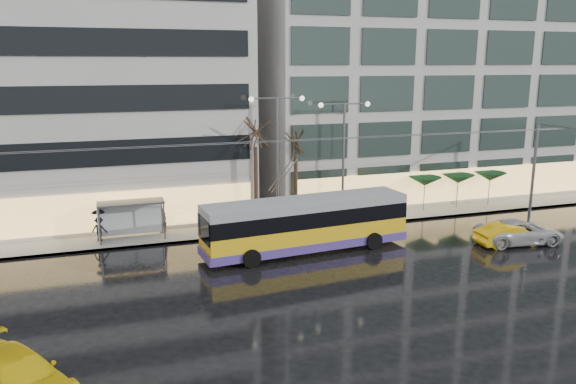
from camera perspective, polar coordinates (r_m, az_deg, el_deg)
name	(u,v)px	position (r m, az deg, el deg)	size (l,w,h in m)	color
ground	(302,285)	(29.85, 1.41, -9.43)	(140.00, 140.00, 0.00)	black
sidewalk	(265,214)	(43.06, -2.33, -2.25)	(80.00, 10.00, 0.15)	gray
kerb	(285,232)	(38.51, -0.30, -4.09)	(80.00, 0.10, 0.15)	slate
building_left	(0,66)	(45.48, -27.23, 11.30)	(34.00, 14.00, 22.00)	#A8A6A1
building_right	(432,48)	(53.16, 14.42, 13.96)	(32.00, 14.00, 25.00)	#A8A6A1
trolleybus	(306,226)	(34.50, 1.85, -3.46)	(13.09, 5.35, 5.99)	gold
catenary	(276,176)	(36.16, -1.28, 1.61)	(42.24, 5.12, 7.00)	#595B60
bus_shelter	(125,212)	(37.88, -16.22, -1.95)	(4.20, 1.60, 2.51)	#595B60
street_lamp_near	(277,143)	(38.86, -1.11, 5.01)	(3.96, 0.36, 9.03)	#595B60
street_lamp_far	(344,144)	(40.63, 5.67, 4.91)	(3.96, 0.36, 8.53)	#595B60
tree_a	(255,127)	(38.50, -3.35, 6.56)	(3.20, 3.20, 8.40)	black
tree_b	(296,135)	(39.64, 0.80, 5.77)	(3.20, 3.20, 7.70)	black
parasol_a	(425,181)	(44.62, 13.73, 1.06)	(2.50, 2.50, 2.65)	#595B60
parasol_b	(458,179)	(46.25, 16.90, 1.28)	(2.50, 2.50, 2.65)	#595B60
parasol_c	(490,177)	(48.02, 19.84, 1.49)	(2.50, 2.50, 2.65)	#595B60
taxi_b	(509,234)	(38.49, 21.57, -4.03)	(1.53, 4.38, 1.44)	#F5B40C
taxi_d	(17,377)	(22.40, -25.80, -16.60)	(2.25, 5.54, 1.61)	#DCBD0B
sedan_silver	(519,232)	(39.21, 22.46, -3.73)	(2.55, 5.54, 1.54)	#B6B6BB
pedestrian_a	(162,212)	(38.77, -12.68, -1.97)	(1.22, 1.23, 2.19)	black
pedestrian_b	(206,220)	(38.11, -8.35, -2.86)	(0.95, 0.77, 1.83)	black
pedestrian_c	(99,224)	(38.07, -18.65, -3.13)	(1.17, 1.08, 2.11)	black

